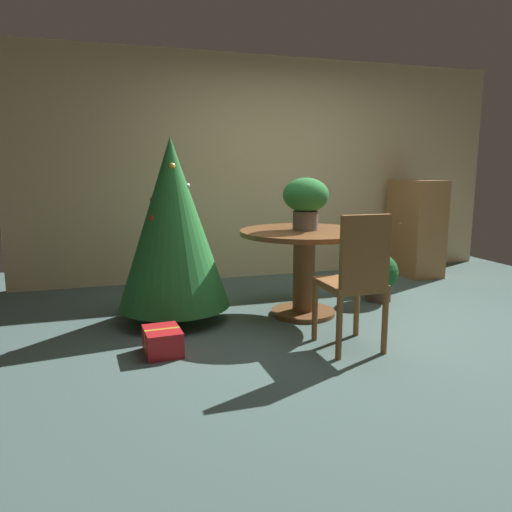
{
  "coord_description": "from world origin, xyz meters",
  "views": [
    {
      "loc": [
        -1.97,
        -3.45,
        1.31
      ],
      "look_at": [
        -0.81,
        0.24,
        0.61
      ],
      "focal_mm": 34.15,
      "sensor_mm": 36.0,
      "label": 1
    }
  ],
  "objects": [
    {
      "name": "ground_plane",
      "position": [
        0.0,
        0.0,
        0.0
      ],
      "size": [
        6.6,
        6.6,
        0.0
      ],
      "primitive_type": "plane",
      "color": "#4C6660"
    },
    {
      "name": "back_wall_panel",
      "position": [
        0.0,
        2.2,
        1.3
      ],
      "size": [
        6.0,
        0.1,
        2.6
      ],
      "primitive_type": "cube",
      "color": "beige",
      "rests_on": "ground_plane"
    },
    {
      "name": "round_dining_table",
      "position": [
        -0.28,
        0.49,
        0.55
      ],
      "size": [
        1.15,
        1.15,
        0.77
      ],
      "color": "brown",
      "rests_on": "ground_plane"
    },
    {
      "name": "flower_vase",
      "position": [
        -0.26,
        0.5,
        1.05
      ],
      "size": [
        0.4,
        0.4,
        0.46
      ],
      "color": "#665B51",
      "rests_on": "round_dining_table"
    },
    {
      "name": "wooden_chair_near",
      "position": [
        -0.28,
        -0.45,
        0.55
      ],
      "size": [
        0.4,
        0.45,
        1.0
      ],
      "color": "brown",
      "rests_on": "ground_plane"
    },
    {
      "name": "holiday_tree",
      "position": [
        -1.41,
        0.67,
        0.85
      ],
      "size": [
        0.96,
        0.96,
        1.57
      ],
      "color": "brown",
      "rests_on": "ground_plane"
    },
    {
      "name": "gift_box_red",
      "position": [
        -1.61,
        -0.09,
        0.09
      ],
      "size": [
        0.27,
        0.33,
        0.18
      ],
      "color": "red",
      "rests_on": "ground_plane"
    },
    {
      "name": "wooden_cabinet",
      "position": [
        1.71,
        1.66,
        0.58
      ],
      "size": [
        0.45,
        0.69,
        1.17
      ],
      "color": "#9E6B3D",
      "rests_on": "ground_plane"
    },
    {
      "name": "potted_plant",
      "position": [
        0.63,
        0.7,
        0.26
      ],
      "size": [
        0.37,
        0.37,
        0.48
      ],
      "color": "#4C382D",
      "rests_on": "ground_plane"
    }
  ]
}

